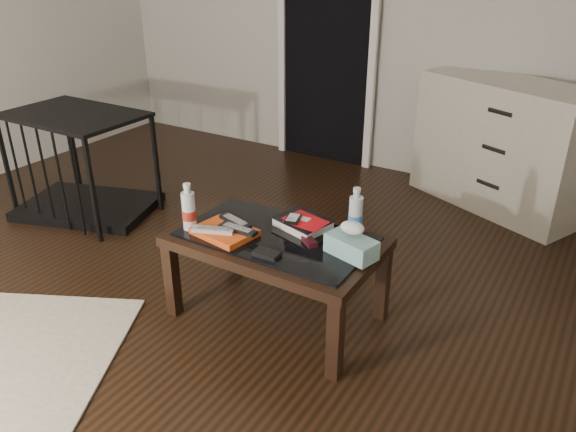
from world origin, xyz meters
name	(u,v)px	position (x,y,z in m)	size (l,w,h in m)	color
ground	(170,309)	(0.00, 0.00, 0.00)	(5.00, 5.00, 0.00)	black
doorway	(327,39)	(-0.40, 2.47, 1.02)	(0.90, 0.08, 2.07)	black
coffee_table	(276,247)	(0.51, 0.25, 0.40)	(1.00, 0.60, 0.46)	black
dresser	(503,145)	(1.13, 2.23, 0.45)	(1.30, 0.95, 0.90)	beige
pet_crate	(84,180)	(-1.32, 0.61, 0.23)	(1.04, 0.85, 0.71)	black
magazines	(225,232)	(0.29, 0.13, 0.48)	(0.28, 0.21, 0.03)	#DF4C15
remote_silver	(213,230)	(0.26, 0.08, 0.50)	(0.20, 0.05, 0.02)	#B3B2B7
remote_black_front	(238,229)	(0.36, 0.15, 0.50)	(0.20, 0.05, 0.02)	black
remote_black_back	(235,221)	(0.30, 0.21, 0.50)	(0.20, 0.05, 0.02)	black
textbook	(303,223)	(0.57, 0.39, 0.48)	(0.25, 0.20, 0.05)	black
dvd_mailers	(305,220)	(0.59, 0.38, 0.51)	(0.19, 0.14, 0.01)	red
ipod	(293,218)	(0.54, 0.34, 0.52)	(0.06, 0.10, 0.02)	black
flip_phone	(310,242)	(0.68, 0.26, 0.47)	(0.09, 0.05, 0.02)	black
wallet	(267,254)	(0.57, 0.06, 0.47)	(0.12, 0.07, 0.02)	black
water_bottle_left	(189,206)	(0.10, 0.09, 0.58)	(0.07, 0.07, 0.24)	silver
water_bottle_right	(356,211)	(0.82, 0.46, 0.58)	(0.07, 0.07, 0.24)	silver
tissue_box	(351,247)	(0.89, 0.26, 0.51)	(0.23, 0.12, 0.09)	teal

